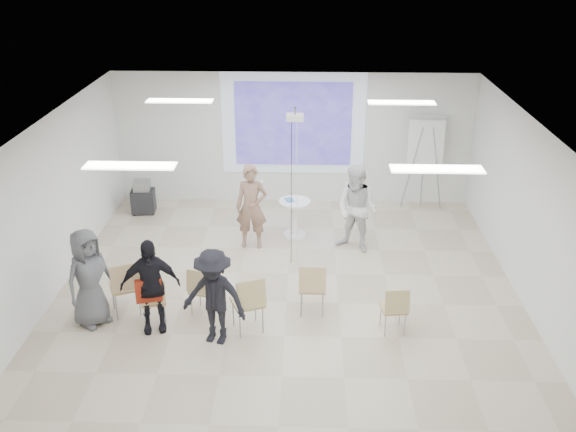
{
  "coord_description": "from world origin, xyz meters",
  "views": [
    {
      "loc": [
        0.32,
        -9.37,
        5.79
      ],
      "look_at": [
        0.0,
        0.8,
        1.25
      ],
      "focal_mm": 40.0,
      "sensor_mm": 36.0,
      "label": 1
    }
  ],
  "objects_px": {
    "player_right": "(357,205)",
    "chair_left_inner": "(202,287)",
    "player_left": "(251,202)",
    "chair_far_left": "(125,284)",
    "chair_right_far": "(395,306)",
    "chair_left_mid": "(153,298)",
    "laptop": "(204,287)",
    "pedestal_table": "(295,216)",
    "audience_mid": "(214,291)",
    "flipchart_easel": "(426,142)",
    "chair_center": "(249,300)",
    "chair_right_inner": "(312,285)",
    "audience_left": "(150,279)",
    "av_cart": "(143,198)",
    "audience_outer": "(88,272)"
  },
  "relations": [
    {
      "from": "laptop",
      "to": "chair_right_far",
      "type": "bearing_deg",
      "value": -173.78
    },
    {
      "from": "chair_right_far",
      "to": "av_cart",
      "type": "distance_m",
      "value": 6.78
    },
    {
      "from": "player_right",
      "to": "chair_left_inner",
      "type": "distance_m",
      "value": 3.63
    },
    {
      "from": "audience_mid",
      "to": "player_left",
      "type": "bearing_deg",
      "value": 100.78
    },
    {
      "from": "chair_far_left",
      "to": "chair_left_inner",
      "type": "bearing_deg",
      "value": -21.67
    },
    {
      "from": "chair_center",
      "to": "chair_right_inner",
      "type": "height_order",
      "value": "chair_center"
    },
    {
      "from": "chair_left_mid",
      "to": "chair_left_inner",
      "type": "bearing_deg",
      "value": 9.62
    },
    {
      "from": "pedestal_table",
      "to": "audience_mid",
      "type": "bearing_deg",
      "value": -106.65
    },
    {
      "from": "chair_far_left",
      "to": "laptop",
      "type": "relative_size",
      "value": 3.13
    },
    {
      "from": "audience_mid",
      "to": "av_cart",
      "type": "distance_m",
      "value": 5.37
    },
    {
      "from": "chair_left_mid",
      "to": "audience_left",
      "type": "distance_m",
      "value": 0.42
    },
    {
      "from": "audience_left",
      "to": "chair_left_mid",
      "type": "bearing_deg",
      "value": 77.91
    },
    {
      "from": "flipchart_easel",
      "to": "audience_mid",
      "type": "bearing_deg",
      "value": -120.76
    },
    {
      "from": "chair_far_left",
      "to": "chair_right_far",
      "type": "distance_m",
      "value": 4.32
    },
    {
      "from": "player_left",
      "to": "chair_right_far",
      "type": "height_order",
      "value": "player_left"
    },
    {
      "from": "flipchart_easel",
      "to": "av_cart",
      "type": "distance_m",
      "value": 6.36
    },
    {
      "from": "chair_left_mid",
      "to": "av_cart",
      "type": "xyz_separation_m",
      "value": [
        -1.24,
        4.44,
        -0.14
      ]
    },
    {
      "from": "chair_far_left",
      "to": "av_cart",
      "type": "height_order",
      "value": "chair_far_left"
    },
    {
      "from": "player_right",
      "to": "chair_far_left",
      "type": "height_order",
      "value": "player_right"
    },
    {
      "from": "pedestal_table",
      "to": "chair_left_mid",
      "type": "bearing_deg",
      "value": -122.74
    },
    {
      "from": "chair_right_far",
      "to": "player_left",
      "type": "bearing_deg",
      "value": 122.28
    },
    {
      "from": "chair_center",
      "to": "chair_right_far",
      "type": "height_order",
      "value": "chair_center"
    },
    {
      "from": "chair_far_left",
      "to": "player_left",
      "type": "bearing_deg",
      "value": 30.35
    },
    {
      "from": "laptop",
      "to": "chair_left_mid",
      "type": "bearing_deg",
      "value": 45.91
    },
    {
      "from": "player_left",
      "to": "audience_left",
      "type": "xyz_separation_m",
      "value": [
        -1.32,
        -2.97,
        -0.07
      ]
    },
    {
      "from": "audience_mid",
      "to": "audience_outer",
      "type": "relative_size",
      "value": 0.96
    },
    {
      "from": "chair_left_mid",
      "to": "chair_right_inner",
      "type": "bearing_deg",
      "value": -6.05
    },
    {
      "from": "chair_left_inner",
      "to": "chair_center",
      "type": "distance_m",
      "value": 0.95
    },
    {
      "from": "player_left",
      "to": "chair_center",
      "type": "xyz_separation_m",
      "value": [
        0.21,
        -3.01,
        -0.38
      ]
    },
    {
      "from": "player_left",
      "to": "player_right",
      "type": "relative_size",
      "value": 1.0
    },
    {
      "from": "audience_outer",
      "to": "av_cart",
      "type": "height_order",
      "value": "audience_outer"
    },
    {
      "from": "player_left",
      "to": "chair_center",
      "type": "distance_m",
      "value": 3.05
    },
    {
      "from": "chair_far_left",
      "to": "audience_left",
      "type": "relative_size",
      "value": 0.55
    },
    {
      "from": "player_left",
      "to": "chair_left_mid",
      "type": "distance_m",
      "value": 3.18
    },
    {
      "from": "chair_far_left",
      "to": "audience_left",
      "type": "bearing_deg",
      "value": -61.12
    },
    {
      "from": "chair_left_mid",
      "to": "player_right",
      "type": "bearing_deg",
      "value": 24.33
    },
    {
      "from": "player_left",
      "to": "chair_left_inner",
      "type": "relative_size",
      "value": 2.25
    },
    {
      "from": "chair_left_inner",
      "to": "chair_center",
      "type": "xyz_separation_m",
      "value": [
        0.81,
        -0.49,
        0.07
      ]
    },
    {
      "from": "pedestal_table",
      "to": "chair_right_far",
      "type": "relative_size",
      "value": 1.04
    },
    {
      "from": "chair_left_mid",
      "to": "chair_right_far",
      "type": "height_order",
      "value": "chair_left_mid"
    },
    {
      "from": "player_right",
      "to": "audience_left",
      "type": "relative_size",
      "value": 1.08
    },
    {
      "from": "chair_far_left",
      "to": "chair_left_inner",
      "type": "relative_size",
      "value": 1.15
    },
    {
      "from": "player_left",
      "to": "audience_left",
      "type": "bearing_deg",
      "value": -112.0
    },
    {
      "from": "player_left",
      "to": "audience_outer",
      "type": "xyz_separation_m",
      "value": [
        -2.32,
        -2.82,
        -0.05
      ]
    },
    {
      "from": "chair_right_inner",
      "to": "audience_outer",
      "type": "relative_size",
      "value": 0.51
    },
    {
      "from": "chair_left_mid",
      "to": "audience_mid",
      "type": "bearing_deg",
      "value": -36.48
    },
    {
      "from": "chair_center",
      "to": "pedestal_table",
      "type": "bearing_deg",
      "value": 57.06
    },
    {
      "from": "pedestal_table",
      "to": "laptop",
      "type": "xyz_separation_m",
      "value": [
        -1.42,
        -2.93,
        0.01
      ]
    },
    {
      "from": "chair_right_far",
      "to": "flipchart_easel",
      "type": "relative_size",
      "value": 0.39
    },
    {
      "from": "chair_center",
      "to": "flipchart_easel",
      "type": "relative_size",
      "value": 0.46
    }
  ]
}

